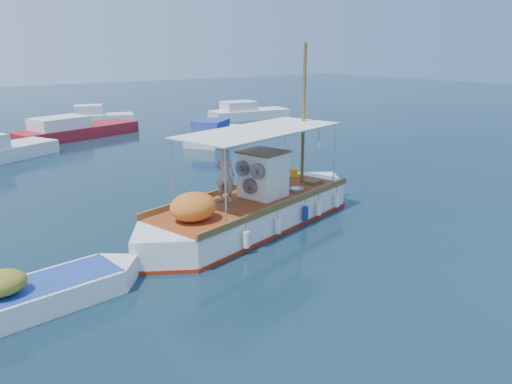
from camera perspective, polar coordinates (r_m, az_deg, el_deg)
ground at (r=17.83m, az=1.53°, el=-4.40°), size 160.00×160.00×0.00m
fishing_caique at (r=18.09m, az=-0.43°, el=-2.11°), size 10.60×4.84×6.67m
dinghy at (r=13.77m, az=-24.16°, el=-11.05°), size 5.76×2.08×1.41m
bg_boat_n at (r=38.44m, az=-20.15°, el=6.56°), size 9.35×5.13×1.80m
bg_boat_ne at (r=34.64m, az=-4.71°, el=6.53°), size 6.04×5.27×1.80m
bg_boat_e at (r=46.17m, az=-1.02°, el=9.00°), size 7.50×3.64×1.80m
bg_boat_far_n at (r=45.02m, az=-17.69°, el=8.06°), size 5.97×3.71×1.80m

